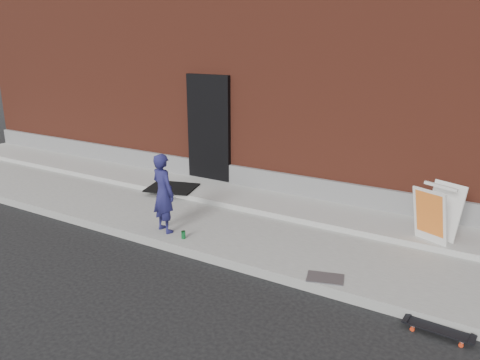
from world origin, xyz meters
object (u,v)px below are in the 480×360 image
Objects in this scene: child at (163,193)px; pizza_sign at (437,213)px; skateboard at (438,330)px; soda_can at (183,235)px.

pizza_sign is (3.95, 1.67, -0.12)m from child.
pizza_sign reaches higher than skateboard.
skateboard is 5.99× the size of soda_can.
child is 1.49× the size of pizza_sign.
skateboard is 2.29m from pizza_sign.
soda_can is (-3.92, 0.38, 0.14)m from skateboard.
pizza_sign is at bearing 26.94° from soda_can.
pizza_sign is 3.94m from soda_can.
skateboard is at bearing -169.54° from child.
child is at bearing 168.03° from soda_can.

